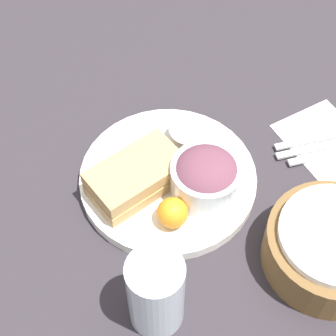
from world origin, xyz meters
The scene contains 12 objects.
ground_plane centered at (0.00, 0.00, 0.00)m, with size 4.00×4.00×0.00m, color #2D282D.
plate centered at (0.00, 0.00, 0.01)m, with size 0.28×0.28×0.02m, color white.
sandwich centered at (0.05, -0.01, 0.04)m, with size 0.16×0.10×0.05m.
salad_bowl centered at (-0.04, 0.05, 0.06)m, with size 0.11×0.11×0.08m.
dressing_cup centered at (-0.06, -0.04, 0.04)m, with size 0.07×0.07×0.03m, color #99999E.
orange_wedge centered at (0.04, 0.08, 0.04)m, with size 0.05×0.05×0.05m, color orange.
drink_glass centered at (0.12, 0.18, 0.07)m, with size 0.08×0.08×0.14m, color silver.
bread_basket centered at (-0.13, 0.23, 0.04)m, with size 0.19×0.19×0.08m.
napkin centered at (-0.28, 0.07, 0.00)m, with size 0.13×0.18×0.00m, color white.
fork centered at (-0.28, 0.05, 0.01)m, with size 0.19×0.01×0.01m, color silver.
knife centered at (-0.28, 0.07, 0.01)m, with size 0.20×0.01×0.01m, color silver.
spoon centered at (-0.27, 0.09, 0.01)m, with size 0.17×0.01×0.01m, color silver.
Camera 1 is at (0.25, 0.45, 0.75)m, focal length 60.00 mm.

